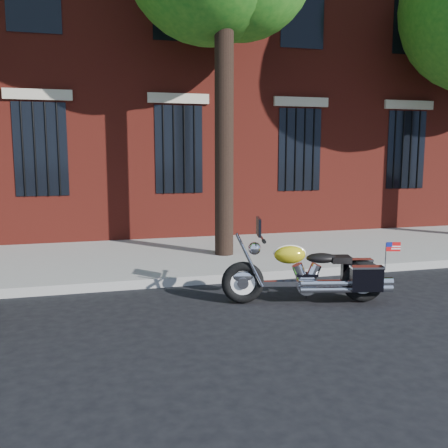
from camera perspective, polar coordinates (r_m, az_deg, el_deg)
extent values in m
plane|color=black|center=(7.05, 2.23, -9.47)|extent=(120.00, 120.00, 0.00)
cube|color=gray|center=(8.30, -0.60, -6.20)|extent=(40.00, 0.16, 0.15)
cube|color=gray|center=(10.09, -3.27, -3.63)|extent=(40.00, 3.60, 0.15)
cube|color=maroon|center=(17.04, -8.45, 21.20)|extent=(26.00, 10.00, 12.00)
cube|color=black|center=(11.69, -5.22, 8.45)|extent=(1.10, 0.14, 2.00)
cube|color=#B2A893|center=(11.73, -5.27, 14.08)|extent=(1.40, 0.20, 0.22)
cylinder|color=black|center=(11.62, -5.16, 8.46)|extent=(0.04, 0.04, 2.00)
cylinder|color=black|center=(9.65, 0.01, 10.34)|extent=(0.36, 0.36, 5.00)
torus|color=black|center=(7.12, 2.16, -6.70)|extent=(0.62, 0.27, 0.61)
torus|color=black|center=(7.45, 15.60, -6.33)|extent=(0.62, 0.27, 0.61)
cylinder|color=white|center=(7.12, 2.16, -6.70)|extent=(0.45, 0.15, 0.45)
cylinder|color=white|center=(7.45, 15.60, -6.33)|extent=(0.45, 0.15, 0.45)
ellipsoid|color=white|center=(7.10, 2.16, -5.99)|extent=(0.34, 0.18, 0.17)
ellipsoid|color=gold|center=(7.42, 15.63, -5.52)|extent=(0.34, 0.20, 0.17)
cube|color=white|center=(7.24, 9.03, -6.70)|extent=(1.35, 0.39, 0.07)
cylinder|color=white|center=(7.25, 9.38, -6.82)|extent=(0.32, 0.22, 0.29)
cylinder|color=white|center=(7.20, 13.21, -6.97)|extent=(1.12, 0.33, 0.08)
ellipsoid|color=gold|center=(7.11, 7.52, -3.48)|extent=(0.50, 0.35, 0.26)
ellipsoid|color=black|center=(7.21, 11.08, -3.84)|extent=(0.49, 0.35, 0.14)
cube|color=black|center=(7.63, 14.90, -5.18)|extent=(0.46, 0.24, 0.35)
cube|color=black|center=(7.20, 15.99, -6.03)|extent=(0.46, 0.24, 0.35)
cylinder|color=white|center=(7.01, 4.26, -1.49)|extent=(0.19, 0.70, 0.03)
sphere|color=white|center=(7.03, 3.51, -2.81)|extent=(0.22, 0.22, 0.18)
cube|color=black|center=(6.98, 3.98, -0.31)|extent=(0.12, 0.36, 0.25)
cube|color=red|center=(7.18, 18.78, -2.48)|extent=(0.20, 0.06, 0.13)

